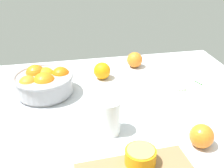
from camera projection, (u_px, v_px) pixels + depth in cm
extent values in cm
cube|color=silver|center=(110.00, 113.00, 104.24)|extent=(123.64, 97.82, 3.00)
cylinder|color=#99999E|center=(45.00, 93.00, 113.49)|extent=(20.08, 20.08, 1.20)
cylinder|color=#99999E|center=(44.00, 84.00, 111.71)|extent=(21.83, 21.83, 6.53)
torus|color=#99999E|center=(43.00, 77.00, 110.20)|extent=(23.03, 23.03, 1.20)
sphere|color=orange|center=(61.00, 76.00, 113.75)|extent=(7.33, 7.33, 7.33)
sphere|color=orange|center=(46.00, 77.00, 114.43)|extent=(7.65, 7.65, 7.65)
sphere|color=orange|center=(36.00, 74.00, 114.01)|extent=(7.77, 7.77, 7.77)
sphere|color=orange|center=(28.00, 85.00, 107.90)|extent=(7.23, 7.23, 7.23)
sphere|color=orange|center=(44.00, 83.00, 108.87)|extent=(8.80, 8.80, 8.80)
cylinder|color=white|center=(109.00, 117.00, 89.44)|extent=(7.48, 7.48, 11.38)
cylinder|color=yellow|center=(109.00, 122.00, 90.38)|extent=(6.59, 6.59, 7.31)
cylinder|color=orange|center=(140.00, 156.00, 75.37)|extent=(8.30, 8.30, 4.10)
cylinder|color=#FAAE55|center=(141.00, 150.00, 74.35)|extent=(7.31, 7.31, 0.30)
sphere|color=orange|center=(102.00, 71.00, 124.44)|extent=(7.38, 7.38, 7.38)
sphere|color=orange|center=(202.00, 136.00, 84.30)|extent=(7.21, 7.21, 7.21)
sphere|color=orange|center=(135.00, 60.00, 135.37)|extent=(7.30, 7.30, 7.30)
ellipsoid|color=silver|center=(58.00, 68.00, 134.54)|extent=(3.69, 3.91, 1.00)
cylinder|color=silver|center=(69.00, 73.00, 129.99)|extent=(7.67, 10.27, 0.70)
cylinder|color=#40763A|center=(198.00, 83.00, 122.30)|extent=(2.49, 5.85, 0.30)
sphere|color=#40763A|center=(194.00, 80.00, 123.76)|extent=(0.61, 0.61, 0.61)
sphere|color=#40763A|center=(196.00, 81.00, 122.99)|extent=(0.84, 0.84, 0.84)
sphere|color=#40763A|center=(198.00, 82.00, 122.23)|extent=(0.89, 0.89, 0.89)
sphere|color=#40763A|center=(200.00, 83.00, 121.46)|extent=(0.86, 0.86, 0.86)
sphere|color=#40763A|center=(201.00, 84.00, 120.69)|extent=(0.97, 0.97, 0.97)
cylinder|color=#518C3B|center=(181.00, 90.00, 116.17)|extent=(5.72, 0.47, 0.30)
sphere|color=#518C3B|center=(177.00, 90.00, 115.76)|extent=(0.75, 0.75, 0.75)
sphere|color=#518C3B|center=(180.00, 90.00, 115.99)|extent=(0.63, 0.63, 0.63)
sphere|color=#518C3B|center=(182.00, 90.00, 116.22)|extent=(0.62, 0.62, 0.62)
sphere|color=#518C3B|center=(185.00, 90.00, 116.45)|extent=(0.93, 0.93, 0.93)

